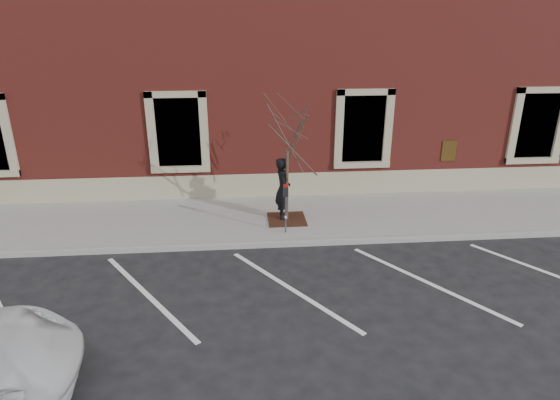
{
  "coord_description": "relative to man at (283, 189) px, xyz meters",
  "views": [
    {
      "loc": [
        -1.03,
        -11.37,
        5.67
      ],
      "look_at": [
        0.0,
        0.6,
        1.1
      ],
      "focal_mm": 30.0,
      "sensor_mm": 36.0,
      "label": 1
    }
  ],
  "objects": [
    {
      "name": "curb_near",
      "position": [
        -0.17,
        -1.63,
        -1.01
      ],
      "size": [
        40.0,
        0.12,
        0.15
      ],
      "primitive_type": "cube",
      "color": "#9E9E99",
      "rests_on": "ground"
    },
    {
      "name": "building_civic",
      "position": [
        -0.17,
        6.16,
        2.91
      ],
      "size": [
        40.0,
        8.62,
        8.0
      ],
      "color": "maroon",
      "rests_on": "ground"
    },
    {
      "name": "ground",
      "position": [
        -0.17,
        -1.58,
        -1.08
      ],
      "size": [
        120.0,
        120.0,
        0.0
      ],
      "primitive_type": "plane",
      "color": "#28282B",
      "rests_on": "ground"
    },
    {
      "name": "parking_meter",
      "position": [
        -0.02,
        -1.05,
        0.05
      ],
      "size": [
        0.13,
        0.1,
        1.42
      ],
      "rotation": [
        0.0,
        0.0,
        -0.25
      ],
      "color": "#595B60",
      "rests_on": "sidewalk_near"
    },
    {
      "name": "sidewalk_near",
      "position": [
        -0.17,
        0.17,
        -1.01
      ],
      "size": [
        40.0,
        3.5,
        0.15
      ],
      "primitive_type": "cube",
      "color": "#9A9690",
      "rests_on": "ground"
    },
    {
      "name": "sapling",
      "position": [
        0.1,
        -0.15,
        1.75
      ],
      "size": [
        2.3,
        2.3,
        3.84
      ],
      "color": "#4C3A2E",
      "rests_on": "sidewalk_near"
    },
    {
      "name": "parking_stripes",
      "position": [
        -0.17,
        -3.78,
        -1.08
      ],
      "size": [
        28.0,
        4.4,
        0.01
      ],
      "primitive_type": null,
      "color": "silver",
      "rests_on": "ground"
    },
    {
      "name": "man",
      "position": [
        0.0,
        0.0,
        0.0
      ],
      "size": [
        0.46,
        0.69,
        1.87
      ],
      "primitive_type": "imported",
      "rotation": [
        0.0,
        0.0,
        1.59
      ],
      "color": "black",
      "rests_on": "sidewalk_near"
    },
    {
      "name": "tree_grate",
      "position": [
        0.1,
        -0.15,
        -0.92
      ],
      "size": [
        1.12,
        1.12,
        0.03
      ],
      "primitive_type": "cube",
      "color": "#381911",
      "rests_on": "sidewalk_near"
    }
  ]
}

